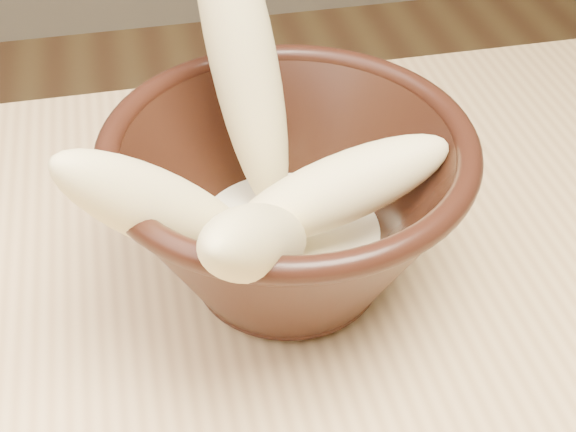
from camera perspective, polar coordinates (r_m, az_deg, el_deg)
The scene contains 6 objects.
bowl at distance 0.51m, azimuth 0.00°, elevation 0.92°, with size 0.23×0.23×0.13m.
milk_puddle at distance 0.53m, azimuth 0.00°, elevation -1.66°, with size 0.13×0.13×0.02m, color #F6EDC6.
banana_upright at distance 0.51m, azimuth -3.20°, elevation 11.08°, with size 0.04×0.04×0.21m, color #F3E28F.
banana_left at distance 0.45m, azimuth -8.72°, elevation 0.34°, with size 0.04×0.04×0.16m, color #F3E28F.
banana_across at distance 0.49m, azimuth 3.57°, elevation 1.86°, with size 0.04×0.04×0.14m, color #F3E28F.
banana_front at distance 0.43m, azimuth -2.07°, elevation -1.88°, with size 0.04×0.04×0.18m, color #F3E28F.
Camera 1 is at (0.14, -0.26, 1.15)m, focal length 50.00 mm.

